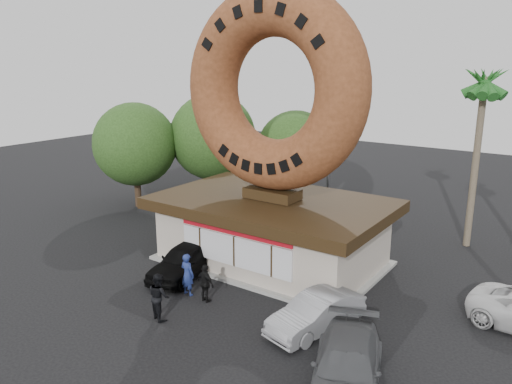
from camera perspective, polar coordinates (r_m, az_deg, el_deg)
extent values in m
plane|color=black|center=(21.05, -7.39, -13.08)|extent=(90.00, 90.00, 0.00)
cube|color=beige|center=(24.81, 1.84, -4.75)|extent=(10.00, 6.00, 3.00)
cube|color=#999993|center=(25.32, 1.81, -7.79)|extent=(10.60, 6.60, 0.15)
cube|color=#3F3F3F|center=(24.33, 1.86, -1.31)|extent=(10.00, 6.00, 0.10)
cube|color=black|center=(24.35, 1.86, -1.43)|extent=(11.20, 7.20, 0.55)
cube|color=silver|center=(22.46, -2.45, -6.77)|extent=(6.00, 0.12, 1.40)
cube|color=red|center=(22.09, -2.51, -4.38)|extent=(6.00, 0.10, 0.45)
cube|color=black|center=(24.20, 1.87, -0.18)|extent=(2.60, 1.40, 0.50)
torus|color=brown|center=(23.41, 1.98, 11.64)|extent=(9.43, 2.40, 9.43)
cylinder|color=#473321|center=(35.62, -4.83, 1.53)|extent=(0.44, 0.44, 3.30)
sphere|color=#224117|center=(35.05, -4.94, 6.30)|extent=(6.00, 6.00, 6.00)
cylinder|color=#473321|center=(34.18, 4.46, 0.59)|extent=(0.44, 0.44, 2.86)
sphere|color=#224117|center=(33.64, 4.55, 4.88)|extent=(5.20, 5.20, 5.20)
cylinder|color=#473321|center=(35.23, -13.39, 0.84)|extent=(0.44, 0.44, 3.08)
sphere|color=#224117|center=(34.68, -13.67, 5.33)|extent=(5.60, 5.60, 5.60)
cylinder|color=#726651|center=(28.60, 23.78, 2.86)|extent=(0.36, 0.36, 9.00)
cylinder|color=#59595E|center=(33.58, 8.37, 4.70)|extent=(0.18, 0.18, 8.00)
cylinder|color=#59595E|center=(32.74, 10.06, 11.26)|extent=(1.80, 0.12, 0.12)
cube|color=#59595E|center=(32.37, 11.52, 11.06)|extent=(0.45, 0.20, 0.12)
imported|color=navy|center=(21.83, -7.84, -9.31)|extent=(0.71, 0.48, 1.87)
imported|color=black|center=(20.13, -11.03, -11.62)|extent=(1.10, 0.97, 1.88)
imported|color=black|center=(21.19, -5.80, -10.34)|extent=(1.02, 0.55, 1.65)
imported|color=black|center=(23.73, -8.15, -7.74)|extent=(2.52, 4.73, 1.53)
imported|color=#999A9E|center=(19.25, 6.88, -13.58)|extent=(2.47, 4.41, 1.38)
imported|color=#56575A|center=(16.38, 10.32, -19.08)|extent=(3.66, 5.49, 1.48)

